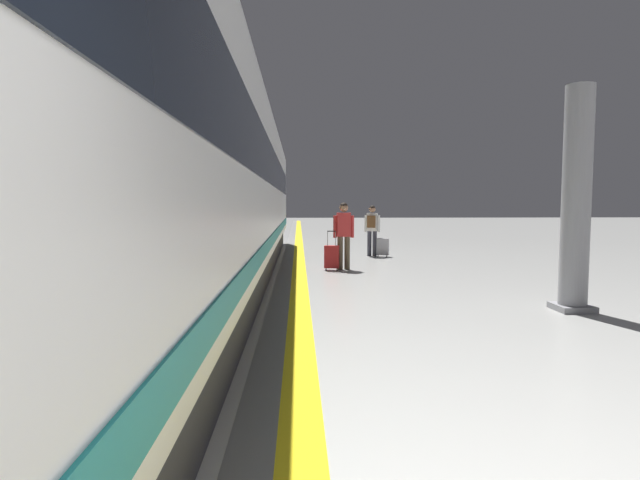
{
  "coord_description": "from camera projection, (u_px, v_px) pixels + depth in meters",
  "views": [
    {
      "loc": [
        -0.98,
        -0.1,
        1.74
      ],
      "look_at": [
        -0.68,
        6.9,
        1.22
      ],
      "focal_mm": 27.75,
      "sensor_mm": 36.0,
      "label": 1
    }
  ],
  "objects": [
    {
      "name": "safety_line_strip",
      "position": [
        299.0,
        288.0,
        10.19
      ],
      "size": [
        0.36,
        80.0,
        0.01
      ],
      "primitive_type": "cube",
      "color": "yellow",
      "rests_on": "ground"
    },
    {
      "name": "suitcase_mid",
      "position": [
        383.0,
        247.0,
        16.12
      ],
      "size": [
        0.43,
        0.33,
        0.6
      ],
      "color": "#9E9EA3",
      "rests_on": "ground"
    },
    {
      "name": "passenger_near",
      "position": [
        344.0,
        231.0,
        12.94
      ],
      "size": [
        0.55,
        0.23,
        1.76
      ],
      "color": "brown",
      "rests_on": "ground"
    },
    {
      "name": "tactile_edge_band",
      "position": [
        286.0,
        288.0,
        10.18
      ],
      "size": [
        0.51,
        80.0,
        0.01
      ],
      "primitive_type": "cube",
      "color": "slate",
      "rests_on": "ground"
    },
    {
      "name": "platform_pillar",
      "position": [
        576.0,
        204.0,
        7.9
      ],
      "size": [
        0.56,
        0.56,
        3.6
      ],
      "color": "gray",
      "rests_on": "ground"
    },
    {
      "name": "passenger_mid",
      "position": [
        372.0,
        226.0,
        16.25
      ],
      "size": [
        0.5,
        0.4,
        1.67
      ],
      "color": "#383842",
      "rests_on": "ground"
    },
    {
      "name": "high_speed_train",
      "position": [
        187.0,
        161.0,
        8.81
      ],
      "size": [
        2.94,
        26.95,
        4.97
      ],
      "color": "#38383D",
      "rests_on": "ground"
    },
    {
      "name": "suitcase_near",
      "position": [
        332.0,
        257.0,
        12.86
      ],
      "size": [
        0.41,
        0.29,
        1.03
      ],
      "color": "#A51E1E",
      "rests_on": "ground"
    }
  ]
}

